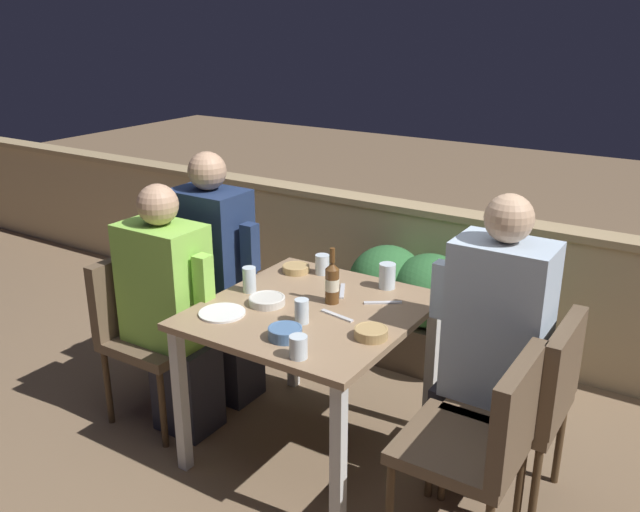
# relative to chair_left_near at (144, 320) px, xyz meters

# --- Properties ---
(ground_plane) EXTENTS (16.00, 16.00, 0.00)m
(ground_plane) POSITION_rel_chair_left_near_xyz_m (0.87, 0.18, -0.51)
(ground_plane) COLOR #7A6047
(parapet_wall) EXTENTS (9.00, 0.18, 0.85)m
(parapet_wall) POSITION_rel_chair_left_near_xyz_m (0.87, 1.55, -0.08)
(parapet_wall) COLOR tan
(parapet_wall) RESTS_ON ground_plane
(dining_table) EXTENTS (0.91, 0.96, 0.73)m
(dining_table) POSITION_rel_chair_left_near_xyz_m (0.87, 0.18, 0.12)
(dining_table) COLOR #937556
(dining_table) RESTS_ON ground_plane
(planter_hedge) EXTENTS (0.98, 0.47, 0.68)m
(planter_hedge) POSITION_rel_chair_left_near_xyz_m (0.99, 1.21, -0.14)
(planter_hedge) COLOR brown
(planter_hedge) RESTS_ON ground_plane
(chair_left_near) EXTENTS (0.44, 0.44, 0.84)m
(chair_left_near) POSITION_rel_chair_left_near_xyz_m (0.00, 0.00, 0.00)
(chair_left_near) COLOR brown
(chair_left_near) RESTS_ON ground_plane
(person_green_blouse) EXTENTS (0.48, 0.26, 1.23)m
(person_green_blouse) POSITION_rel_chair_left_near_xyz_m (0.19, -0.00, 0.10)
(person_green_blouse) COLOR #282833
(person_green_blouse) RESTS_ON ground_plane
(chair_left_far) EXTENTS (0.44, 0.44, 0.84)m
(chair_left_far) POSITION_rel_chair_left_near_xyz_m (-0.01, 0.35, 0.00)
(chair_left_far) COLOR brown
(chair_left_far) RESTS_ON ground_plane
(person_navy_jumper) EXTENTS (0.47, 0.26, 1.31)m
(person_navy_jumper) POSITION_rel_chair_left_near_xyz_m (0.18, 0.35, 0.15)
(person_navy_jumper) COLOR #282833
(person_navy_jumper) RESTS_ON ground_plane
(chair_right_near) EXTENTS (0.44, 0.44, 0.84)m
(chair_right_near) POSITION_rel_chair_left_near_xyz_m (1.76, -0.02, 0.00)
(chair_right_near) COLOR brown
(chair_right_near) RESTS_ON ground_plane
(chair_right_far) EXTENTS (0.44, 0.44, 0.84)m
(chair_right_far) POSITION_rel_chair_left_near_xyz_m (1.81, 0.36, 0.00)
(chair_right_far) COLOR brown
(chair_right_far) RESTS_ON ground_plane
(person_blue_shirt) EXTENTS (0.48, 0.26, 1.31)m
(person_blue_shirt) POSITION_rel_chair_left_near_xyz_m (1.62, 0.36, 0.15)
(person_blue_shirt) COLOR #282833
(person_blue_shirt) RESTS_ON ground_plane
(beer_bottle) EXTENTS (0.06, 0.06, 0.26)m
(beer_bottle) POSITION_rel_chair_left_near_xyz_m (0.92, 0.27, 0.31)
(beer_bottle) COLOR brown
(beer_bottle) RESTS_ON dining_table
(plate_0) EXTENTS (0.20, 0.20, 0.01)m
(plate_0) POSITION_rel_chair_left_near_xyz_m (0.59, -0.08, 0.22)
(plate_0) COLOR white
(plate_0) RESTS_ON dining_table
(bowl_0) EXTENTS (0.16, 0.16, 0.04)m
(bowl_0) POSITION_rel_chair_left_near_xyz_m (0.69, 0.10, 0.23)
(bowl_0) COLOR beige
(bowl_0) RESTS_ON dining_table
(bowl_1) EXTENTS (0.13, 0.13, 0.04)m
(bowl_1) POSITION_rel_chair_left_near_xyz_m (0.57, 0.50, 0.23)
(bowl_1) COLOR tan
(bowl_1) RESTS_ON dining_table
(bowl_2) EXTENTS (0.14, 0.14, 0.04)m
(bowl_2) POSITION_rel_chair_left_near_xyz_m (1.23, 0.06, 0.24)
(bowl_2) COLOR tan
(bowl_2) RESTS_ON dining_table
(bowl_3) EXTENTS (0.14, 0.14, 0.05)m
(bowl_3) POSITION_rel_chair_left_near_xyz_m (0.95, -0.13, 0.24)
(bowl_3) COLOR #4C709E
(bowl_3) RESTS_ON dining_table
(glass_cup_0) EXTENTS (0.06, 0.06, 0.12)m
(glass_cup_0) POSITION_rel_chair_left_near_xyz_m (0.53, 0.17, 0.27)
(glass_cup_0) COLOR silver
(glass_cup_0) RESTS_ON dining_table
(glass_cup_1) EXTENTS (0.07, 0.07, 0.10)m
(glass_cup_1) POSITION_rel_chair_left_near_xyz_m (0.69, 0.55, 0.26)
(glass_cup_1) COLOR silver
(glass_cup_1) RESTS_ON dining_table
(glass_cup_2) EXTENTS (0.06, 0.06, 0.10)m
(glass_cup_2) POSITION_rel_chair_left_near_xyz_m (0.92, 0.03, 0.27)
(glass_cup_2) COLOR silver
(glass_cup_2) RESTS_ON dining_table
(glass_cup_3) EXTENTS (0.07, 0.07, 0.09)m
(glass_cup_3) POSITION_rel_chair_left_near_xyz_m (1.08, -0.23, 0.26)
(glass_cup_3) COLOR silver
(glass_cup_3) RESTS_ON dining_table
(glass_cup_4) EXTENTS (0.08, 0.08, 0.12)m
(glass_cup_4) POSITION_rel_chair_left_near_xyz_m (1.05, 0.56, 0.27)
(glass_cup_4) COLOR silver
(glass_cup_4) RESTS_ON dining_table
(fork_0) EXTENTS (0.10, 0.16, 0.01)m
(fork_0) POSITION_rel_chair_left_near_xyz_m (0.89, 0.41, 0.22)
(fork_0) COLOR silver
(fork_0) RESTS_ON dining_table
(fork_1) EXTENTS (0.15, 0.11, 0.01)m
(fork_1) POSITION_rel_chair_left_near_xyz_m (1.12, 0.39, 0.22)
(fork_1) COLOR silver
(fork_1) RESTS_ON dining_table
(fork_2) EXTENTS (0.17, 0.05, 0.01)m
(fork_2) POSITION_rel_chair_left_near_xyz_m (1.01, 0.16, 0.22)
(fork_2) COLOR silver
(fork_2) RESTS_ON dining_table
(potted_plant) EXTENTS (0.37, 0.37, 0.68)m
(potted_plant) POSITION_rel_chair_left_near_xyz_m (-0.23, 0.83, -0.09)
(potted_plant) COLOR brown
(potted_plant) RESTS_ON ground_plane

